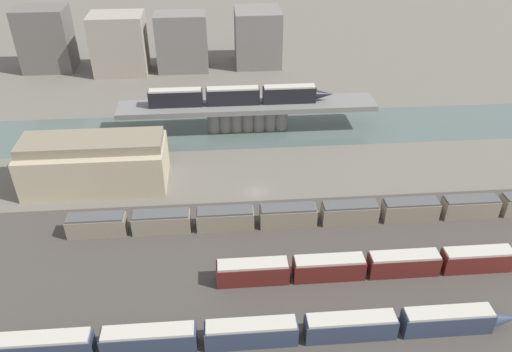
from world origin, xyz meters
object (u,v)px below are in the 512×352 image
object	(u,v)px
train_yard_mid	(374,265)
warehouse_building	(95,163)
train_on_bridge	(238,96)
train_yard_far	(326,214)
train_yard_near	(262,332)

from	to	relation	value
train_yard_mid	warehouse_building	xyz separation A→B (m)	(-49.20, 30.56, 3.13)
train_on_bridge	train_yard_far	xyz separation A→B (m)	(14.12, -38.03, -7.17)
train_on_bridge	train_yard_far	size ratio (longest dim) A/B	0.47
train_yard_far	warehouse_building	size ratio (longest dim) A/B	3.32
train_on_bridge	train_yard_mid	world-z (taller)	train_on_bridge
train_yard_near	train_yard_far	world-z (taller)	train_yard_far
train_yard_near	warehouse_building	size ratio (longest dim) A/B	2.58
train_yard_mid	train_yard_near	bearing A→B (deg)	-148.40
train_on_bridge	train_yard_near	size ratio (longest dim) A/B	0.60
train_on_bridge	train_yard_mid	size ratio (longest dim) A/B	0.85
train_on_bridge	train_yard_far	bearing A→B (deg)	-69.64
train_yard_mid	warehouse_building	world-z (taller)	warehouse_building
train_on_bridge	train_yard_mid	distance (m)	55.97
train_yard_near	warehouse_building	distance (m)	52.01
train_yard_near	train_yard_mid	distance (m)	22.57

